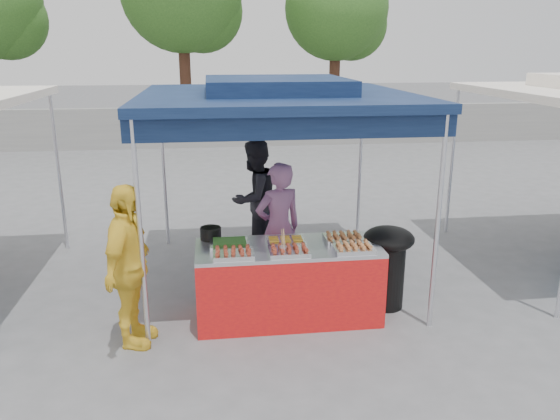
{
  "coord_description": "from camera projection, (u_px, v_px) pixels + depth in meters",
  "views": [
    {
      "loc": [
        -0.8,
        -5.59,
        2.92
      ],
      "look_at": [
        0.0,
        0.6,
        1.05
      ],
      "focal_mm": 35.0,
      "sensor_mm": 36.0,
      "label": 1
    }
  ],
  "objects": [
    {
      "name": "ground_plane",
      "position": [
        287.0,
        312.0,
        6.25
      ],
      "size": [
        80.0,
        80.0,
        0.0
      ],
      "primitive_type": "plane",
      "color": "slate"
    },
    {
      "name": "back_wall",
      "position": [
        236.0,
        127.0,
        16.53
      ],
      "size": [
        40.0,
        0.25,
        1.2
      ],
      "primitive_type": "cube",
      "color": "gray",
      "rests_on": "ground_plane"
    },
    {
      "name": "main_canopy",
      "position": [
        276.0,
        95.0,
        6.49
      ],
      "size": [
        3.2,
        3.2,
        2.57
      ],
      "color": "silver",
      "rests_on": "ground_plane"
    },
    {
      "name": "tree_2",
      "position": [
        340.0,
        13.0,
        18.03
      ],
      "size": [
        3.48,
        3.41,
        5.86
      ],
      "color": "#48291B",
      "rests_on": "ground_plane"
    },
    {
      "name": "vendor_table",
      "position": [
        288.0,
        282.0,
        6.03
      ],
      "size": [
        2.0,
        0.8,
        0.85
      ],
      "color": "red",
      "rests_on": "ground_plane"
    },
    {
      "name": "food_tray_fl",
      "position": [
        233.0,
        254.0,
        5.6
      ],
      "size": [
        0.42,
        0.3,
        0.07
      ],
      "color": "silver",
      "rests_on": "vendor_table"
    },
    {
      "name": "food_tray_fm",
      "position": [
        289.0,
        251.0,
        5.67
      ],
      "size": [
        0.42,
        0.3,
        0.07
      ],
      "color": "silver",
      "rests_on": "vendor_table"
    },
    {
      "name": "food_tray_fr",
      "position": [
        354.0,
        248.0,
        5.75
      ],
      "size": [
        0.42,
        0.3,
        0.07
      ],
      "color": "silver",
      "rests_on": "vendor_table"
    },
    {
      "name": "food_tray_bl",
      "position": [
        230.0,
        244.0,
        5.87
      ],
      "size": [
        0.42,
        0.3,
        0.07
      ],
      "color": "silver",
      "rests_on": "vendor_table"
    },
    {
      "name": "food_tray_bm",
      "position": [
        286.0,
        241.0,
        5.97
      ],
      "size": [
        0.42,
        0.3,
        0.07
      ],
      "color": "silver",
      "rests_on": "vendor_table"
    },
    {
      "name": "food_tray_br",
      "position": [
        344.0,
        238.0,
        6.06
      ],
      "size": [
        0.42,
        0.3,
        0.07
      ],
      "color": "silver",
      "rests_on": "vendor_table"
    },
    {
      "name": "cooking_pot",
      "position": [
        211.0,
        233.0,
        6.11
      ],
      "size": [
        0.23,
        0.23,
        0.14
      ],
      "primitive_type": "cylinder",
      "color": "black",
      "rests_on": "vendor_table"
    },
    {
      "name": "skewer_cup",
      "position": [
        283.0,
        251.0,
        5.62
      ],
      "size": [
        0.08,
        0.08,
        0.1
      ],
      "primitive_type": "cylinder",
      "color": "silver",
      "rests_on": "vendor_table"
    },
    {
      "name": "wok_burner",
      "position": [
        388.0,
        260.0,
        6.25
      ],
      "size": [
        0.58,
        0.58,
        0.97
      ],
      "rotation": [
        0.0,
        0.0,
        0.4
      ],
      "color": "black",
      "rests_on": "ground_plane"
    },
    {
      "name": "crate_left",
      "position": [
        238.0,
        285.0,
        6.63
      ],
      "size": [
        0.49,
        0.34,
        0.29
      ],
      "primitive_type": "cube",
      "color": "#1642B5",
      "rests_on": "ground_plane"
    },
    {
      "name": "crate_right",
      "position": [
        313.0,
        277.0,
        6.86
      ],
      "size": [
        0.47,
        0.33,
        0.28
      ],
      "primitive_type": "cube",
      "color": "#1642B5",
      "rests_on": "ground_plane"
    },
    {
      "name": "crate_stacked",
      "position": [
        313.0,
        257.0,
        6.78
      ],
      "size": [
        0.44,
        0.31,
        0.26
      ],
      "primitive_type": "cube",
      "color": "#1642B5",
      "rests_on": "crate_right"
    },
    {
      "name": "vendor_woman",
      "position": [
        279.0,
        229.0,
        6.57
      ],
      "size": [
        0.69,
        0.57,
        1.63
      ],
      "primitive_type": "imported",
      "rotation": [
        0.0,
        0.0,
        3.48
      ],
      "color": "#99618F",
      "rests_on": "ground_plane"
    },
    {
      "name": "helper_man",
      "position": [
        255.0,
        199.0,
        7.76
      ],
      "size": [
        1.04,
        1.03,
        1.69
      ],
      "primitive_type": "imported",
      "rotation": [
        0.0,
        0.0,
        3.9
      ],
      "color": "black",
      "rests_on": "ground_plane"
    },
    {
      "name": "customer_person",
      "position": [
        129.0,
        267.0,
        5.37
      ],
      "size": [
        0.62,
        1.05,
        1.68
      ],
      "primitive_type": "imported",
      "rotation": [
        0.0,
        0.0,
        1.35
      ],
      "color": "yellow",
      "rests_on": "ground_plane"
    }
  ]
}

